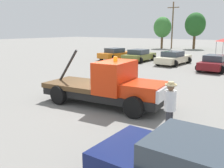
% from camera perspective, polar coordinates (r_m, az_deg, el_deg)
% --- Properties ---
extents(ground_plane, '(160.00, 160.00, 0.00)m').
position_cam_1_polar(ground_plane, '(11.80, -1.96, -4.67)').
color(ground_plane, gray).
extents(tow_truck, '(6.09, 2.75, 2.51)m').
position_cam_1_polar(tow_truck, '(11.39, -0.46, -0.58)').
color(tow_truck, black).
rests_on(tow_truck, ground).
extents(person_near_truck, '(0.40, 0.40, 1.81)m').
position_cam_1_polar(person_near_truck, '(8.41, 13.10, -4.47)').
color(person_near_truck, '#38383D').
rests_on(person_near_truck, ground).
extents(parked_car_orange, '(2.74, 4.65, 1.34)m').
position_cam_1_polar(parked_car_orange, '(29.42, 0.84, 6.89)').
color(parked_car_orange, orange).
rests_on(parked_car_orange, ground).
extents(parked_car_olive, '(2.61, 4.73, 1.34)m').
position_cam_1_polar(parked_car_olive, '(27.69, 6.22, 6.47)').
color(parked_car_olive, olive).
rests_on(parked_car_olive, ground).
extents(parked_car_cream, '(2.54, 4.93, 1.34)m').
position_cam_1_polar(parked_car_cream, '(25.87, 13.86, 5.78)').
color(parked_car_cream, beige).
rests_on(parked_car_cream, ground).
extents(parked_car_maroon, '(2.38, 4.67, 1.34)m').
position_cam_1_polar(parked_car_maroon, '(23.20, 22.55, 4.47)').
color(parked_car_maroon, maroon).
rests_on(parked_car_maroon, ground).
extents(tree_center, '(3.20, 3.20, 5.71)m').
position_cam_1_polar(tree_center, '(47.63, 11.45, 12.58)').
color(tree_center, brown).
rests_on(tree_center, ground).
extents(tree_right, '(3.59, 3.59, 6.42)m').
position_cam_1_polar(tree_right, '(47.92, 18.48, 12.76)').
color(tree_right, brown).
rests_on(tree_right, ground).
extents(utility_pole, '(2.20, 0.24, 8.31)m').
position_cam_1_polar(utility_pole, '(47.97, 13.66, 13.17)').
color(utility_pole, brown).
rests_on(utility_pole, ground).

